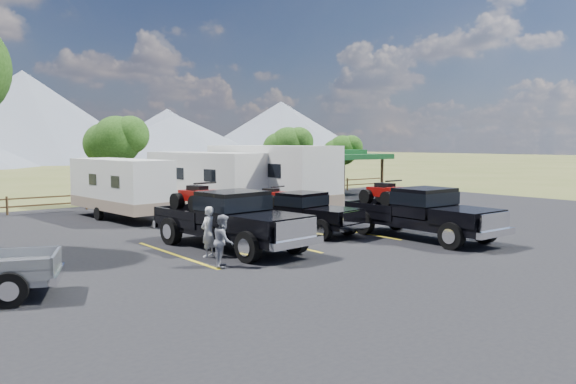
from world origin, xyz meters
TOP-DOWN VIEW (x-y plane):
  - ground at (0.00, 0.00)m, footprint 320.00×320.00m
  - asphalt_lot at (0.00, 3.00)m, footprint 44.00×34.00m
  - stall_lines at (0.00, 4.00)m, footprint 12.12×5.50m
  - tree_ne_a at (8.97, 17.01)m, footprint 3.11×2.92m
  - tree_ne_b at (14.98, 18.01)m, footprint 2.77×2.59m
  - tree_north at (-2.03, 19.02)m, footprint 3.46×3.24m
  - rail_fence at (2.00, 18.50)m, footprint 36.12×0.12m
  - pavilion at (13.00, 17.00)m, footprint 6.20×6.20m
  - rig_left at (-4.00, 3.91)m, footprint 2.90×6.89m
  - rig_center at (0.06, 5.06)m, footprint 2.76×5.79m
  - rig_right at (2.89, 1.17)m, footprint 2.34×6.53m
  - trailer_left at (-3.99, 13.60)m, footprint 2.71×8.33m
  - trailer_center at (0.13, 12.57)m, footprint 3.28×9.19m
  - trailer_right at (2.79, 10.62)m, footprint 2.72×10.11m
  - person_a at (-5.30, 3.06)m, footprint 0.70×0.61m
  - person_b at (-5.68, 1.51)m, footprint 0.93×0.96m

SIDE VIEW (x-z plane):
  - ground at x=0.00m, z-range 0.00..0.00m
  - asphalt_lot at x=0.00m, z-range 0.00..0.04m
  - stall_lines at x=0.00m, z-range 0.04..0.05m
  - rail_fence at x=2.00m, z-range 0.11..1.11m
  - person_b at x=-5.68m, z-range 0.04..1.60m
  - person_a at x=-5.30m, z-range 0.04..1.67m
  - rig_center at x=0.06m, z-range 0.01..1.86m
  - rig_right at x=2.89m, z-range 0.00..2.17m
  - rig_left at x=-4.00m, z-range 0.00..2.24m
  - trailer_left at x=-3.99m, z-range 0.11..2.99m
  - trailer_center at x=0.13m, z-range 0.11..3.29m
  - trailer_right at x=2.79m, z-range 0.12..3.64m
  - pavilion at x=13.00m, z-range 1.18..4.40m
  - tree_ne_b at x=14.98m, z-range 0.99..5.26m
  - tree_ne_a at x=8.97m, z-range 1.10..5.86m
  - tree_north at x=-2.03m, z-range 1.21..6.46m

